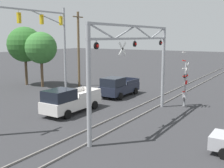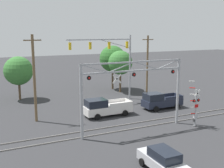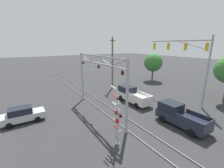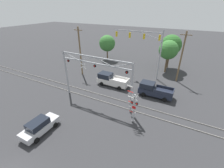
{
  "view_description": "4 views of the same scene",
  "coord_description": "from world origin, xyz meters",
  "views": [
    {
      "loc": [
        -17.0,
        4.63,
        5.98
      ],
      "look_at": [
        -0.1,
        15.27,
        2.6
      ],
      "focal_mm": 45.0,
      "sensor_mm": 36.0,
      "label": 1
    },
    {
      "loc": [
        -12.96,
        -9.0,
        9.51
      ],
      "look_at": [
        -0.73,
        16.76,
        4.09
      ],
      "focal_mm": 45.0,
      "sensor_mm": 36.0,
      "label": 2
    },
    {
      "loc": [
        14.86,
        5.82,
        7.89
      ],
      "look_at": [
        0.77,
        14.8,
        3.48
      ],
      "focal_mm": 24.0,
      "sensor_mm": 36.0,
      "label": 3
    },
    {
      "loc": [
        10.46,
        -1.61,
        12.41
      ],
      "look_at": [
        2.2,
        14.14,
        3.09
      ],
      "focal_mm": 24.0,
      "sensor_mm": 36.0,
      "label": 4
    }
  ],
  "objects": [
    {
      "name": "background_tree_beyond_span",
      "position": [
        6.74,
        29.49,
        4.66
      ],
      "size": [
        3.75,
        3.75,
        6.55
      ],
      "color": "brown",
      "rests_on": "ground_plane"
    },
    {
      "name": "traffic_signal_span",
      "position": [
        3.79,
        25.13,
        6.21
      ],
      "size": [
        9.22,
        0.39,
        8.99
      ],
      "color": "#9EA0A5",
      "rests_on": "ground_plane"
    },
    {
      "name": "rail_track_near",
      "position": [
        0.0,
        13.79,
        0.05
      ],
      "size": [
        80.0,
        0.08,
        0.1
      ],
      "primitive_type": "cube",
      "color": "gray",
      "rests_on": "ground_plane"
    },
    {
      "name": "utility_pole_left",
      "position": [
        -7.94,
        20.43,
        4.73
      ],
      "size": [
        1.8,
        0.28,
        9.17
      ],
      "color": "brown",
      "rests_on": "ground_plane"
    },
    {
      "name": "utility_pole_right",
      "position": [
        9.44,
        25.99,
        4.58
      ],
      "size": [
        1.8,
        0.28,
        8.86
      ],
      "color": "brown",
      "rests_on": "ground_plane"
    },
    {
      "name": "rail_track_far",
      "position": [
        0.0,
        15.23,
        0.05
      ],
      "size": [
        80.0,
        0.08,
        0.1
      ],
      "primitive_type": "cube",
      "color": "gray",
      "rests_on": "ground_plane"
    },
    {
      "name": "pickup_truck_lead",
      "position": [
        -0.51,
        18.99,
        0.98
      ],
      "size": [
        5.46,
        2.18,
        2.04
      ],
      "color": "silver",
      "rests_on": "ground_plane"
    },
    {
      "name": "crossing_gantry",
      "position": [
        -0.01,
        13.51,
        4.42
      ],
      "size": [
        10.7,
        0.29,
        6.74
      ],
      "color": "#9EA0A5",
      "rests_on": "ground_plane"
    },
    {
      "name": "pickup_truck_following",
      "position": [
        6.91,
        18.91,
        0.98
      ],
      "size": [
        5.06,
        2.18,
        2.04
      ],
      "color": "#1E2333",
      "rests_on": "ground_plane"
    },
    {
      "name": "background_tree_far_left_verge",
      "position": [
        -8.18,
        31.33,
        4.06
      ],
      "size": [
        4.0,
        4.0,
        6.07
      ],
      "color": "brown",
      "rests_on": "ground_plane"
    },
    {
      "name": "background_tree_far_right_verge",
      "position": [
        6.74,
        32.25,
        5.02
      ],
      "size": [
        4.31,
        4.31,
        7.19
      ],
      "color": "brown",
      "rests_on": "ground_plane"
    },
    {
      "name": "sedan_waiting",
      "position": [
        -2.19,
        5.58,
        0.81
      ],
      "size": [
        1.9,
        4.18,
        1.63
      ],
      "color": "#B7B7BC",
      "rests_on": "ground_plane"
    },
    {
      "name": "crossing_signal_mast",
      "position": [
        6.17,
        11.88,
        1.86
      ],
      "size": [
        1.45,
        0.35,
        4.78
      ],
      "color": "#9EA0A5",
      "rests_on": "ground_plane"
    }
  ]
}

